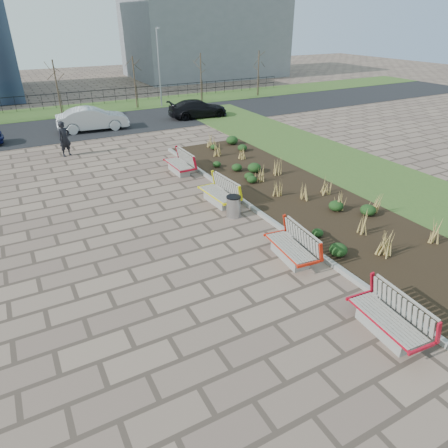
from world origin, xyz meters
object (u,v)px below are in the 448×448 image
bench_d (178,163)px  pedestrian (65,139)px  bench_a (388,317)px  bench_c (218,192)px  car_silver (93,119)px  litter_bin (233,207)px  car_black (198,109)px  lamp_east (159,69)px  bench_b (290,245)px

bench_d → pedestrian: 6.98m
bench_a → bench_d: 12.82m
bench_c → car_silver: size_ratio=0.46×
bench_c → litter_bin: (-0.05, -1.35, -0.09)m
bench_a → pedestrian: size_ratio=1.11×
car_black → lamp_east: lamp_east is taller
litter_bin → car_silver: size_ratio=0.18×
bench_b → car_black: car_black is taller
bench_d → pedestrian: pedestrian is taller
litter_bin → pedestrian: 11.76m
bench_b → car_black: 20.32m
pedestrian → car_silver: bearing=38.5°
litter_bin → lamp_east: lamp_east is taller
bench_c → car_black: 15.74m
car_black → pedestrian: bearing=120.6°
pedestrian → car_silver: (2.53, 4.87, -0.17)m
bench_a → bench_c: bearing=94.8°
lamp_east → car_silver: bearing=-142.3°
bench_d → litter_bin: bench_d is taller
car_silver → lamp_east: 8.95m
lamp_east → bench_a: bearing=-100.0°
bench_a → car_silver: car_silver is taller
litter_bin → pedestrian: (-4.33, 10.92, 0.54)m
bench_d → car_silver: size_ratio=0.46×
bench_a → bench_b: same height
car_silver → lamp_east: size_ratio=0.76×
bench_b → litter_bin: bench_b is taller
bench_c → litter_bin: bearing=-95.3°
bench_c → car_black: bearing=64.4°
bench_a → car_silver: bearing=99.4°
car_silver → bench_b: bearing=-169.7°
pedestrian → car_silver: 5.49m
bench_b → car_silver: 19.38m
bench_d → car_silver: 10.46m
bench_a → bench_c: (0.00, 8.68, 0.00)m
bench_a → lamp_east: size_ratio=0.35×
bench_b → car_silver: car_silver is taller
bench_c → car_black: size_ratio=0.47×
litter_bin → pedestrian: pedestrian is taller
bench_a → pedestrian: bearing=108.3°
bench_d → lamp_east: bearing=71.4°
bench_c → lamp_east: lamp_east is taller
bench_c → lamp_east: bearing=72.5°
bench_b → litter_bin: size_ratio=2.59×
litter_bin → lamp_east: size_ratio=0.14×
bench_d → bench_c: bearing=-90.8°
litter_bin → bench_c: bearing=88.0°
bench_d → bench_a: bearing=-90.8°
car_silver → lamp_east: (6.85, 5.30, 2.27)m
bench_d → litter_bin: size_ratio=2.59×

